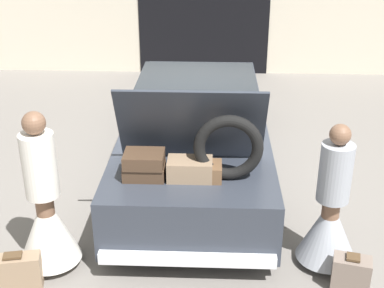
{
  "coord_description": "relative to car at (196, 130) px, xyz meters",
  "views": [
    {
      "loc": [
        0.23,
        -6.88,
        3.55
      ],
      "look_at": [
        0.0,
        -1.37,
        1.01
      ],
      "focal_mm": 50.0,
      "sensor_mm": 36.0,
      "label": 1
    }
  ],
  "objects": [
    {
      "name": "suitcase_beside_right_person",
      "position": [
        1.62,
        -2.57,
        -0.41
      ],
      "size": [
        0.41,
        0.3,
        0.4
      ],
      "color": "#75665B",
      "rests_on": "ground_plane"
    },
    {
      "name": "person_left",
      "position": [
        -1.45,
        -2.29,
        0.02
      ],
      "size": [
        0.64,
        0.64,
        1.74
      ],
      "rotation": [
        0.0,
        0.0,
        -1.57
      ],
      "color": "brown",
      "rests_on": "ground_plane"
    },
    {
      "name": "suitcase_beside_left_person",
      "position": [
        -1.69,
        -2.69,
        -0.41
      ],
      "size": [
        0.53,
        0.28,
        0.4
      ],
      "color": "#8C7259",
      "rests_on": "ground_plane"
    },
    {
      "name": "garage_wall_back",
      "position": [
        -0.0,
        4.71,
        0.79
      ],
      "size": [
        12.0,
        0.14,
        2.8
      ],
      "color": "beige",
      "rests_on": "ground_plane"
    },
    {
      "name": "person_right",
      "position": [
        1.45,
        -2.14,
        -0.03
      ],
      "size": [
        0.63,
        0.63,
        1.6
      ],
      "rotation": [
        0.0,
        0.0,
        1.67
      ],
      "color": "brown",
      "rests_on": "ground_plane"
    },
    {
      "name": "ground_plane",
      "position": [
        -0.0,
        0.01,
        -0.6
      ],
      "size": [
        40.0,
        40.0,
        0.0
      ],
      "primitive_type": "plane",
      "color": "slate"
    },
    {
      "name": "car",
      "position": [
        0.0,
        0.0,
        0.0
      ],
      "size": [
        1.91,
        5.09,
        1.8
      ],
      "color": "#2D333D",
      "rests_on": "ground_plane"
    }
  ]
}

